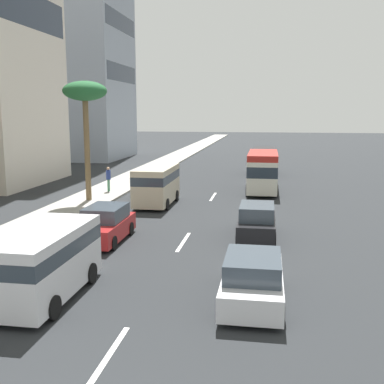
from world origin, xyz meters
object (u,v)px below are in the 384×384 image
Objects in this scene: car_lead at (257,222)px; minibus_third at (263,170)px; car_seventh at (105,225)px; pedestrian_near_lamp at (108,178)px; van_fifth at (157,183)px; van_sixth at (43,259)px; palm_tree at (85,96)px; van_fourth at (264,159)px; car_second at (253,279)px.

minibus_third reaches higher than car_lead.
pedestrian_near_lamp reaches higher than car_seventh.
pedestrian_near_lamp is (12.33, 4.15, 0.39)m from car_seventh.
van_fifth is at bearing 131.98° from minibus_third.
car_seventh is at bearing -177.18° from van_sixth.
van_sixth is at bearing 162.69° from minibus_third.
minibus_third reaches higher than car_seventh.
van_fourth is at bearing -35.74° from palm_tree.
van_fifth is at bearing 179.89° from van_sixth.
palm_tree is (-3.43, 0.18, 5.79)m from pedestrian_near_lamp.
car_second is at bearing 179.98° from minibus_third.
van_fifth reaches higher than car_seventh.
palm_tree is at bearing -163.38° from van_sixth.
car_second is 20.70m from minibus_third.
van_fourth is 1.30× the size of car_seventh.
van_fifth is 2.80× the size of pedestrian_near_lamp.
pedestrian_near_lamp is (10.64, 11.08, 0.38)m from car_lead.
car_lead is at bearing 43.04° from van_fifth.
car_seventh reaches higher than car_second.
car_second is 0.88× the size of van_fifth.
car_seventh is at bearing -2.37° from van_fifth.
car_seventh is at bearing 164.08° from van_fourth.
car_lead is 14.73m from palm_tree.
van_fourth is (23.03, -0.12, 0.67)m from car_lead.
van_sixth reaches higher than car_lead.
palm_tree reaches higher than van_fifth.
minibus_third is (13.02, -0.08, 0.85)m from car_lead.
car_seventh is at bearing -154.04° from palm_tree.
minibus_third reaches higher than pedestrian_near_lamp.
van_sixth is (-8.41, 6.60, 0.52)m from car_lead.
car_second is 21.44m from pedestrian_near_lamp.
car_second is 0.82× the size of van_fourth.
van_sixth is (-21.43, 6.68, -0.33)m from minibus_third.
van_fifth reaches higher than car_lead.
van_fourth reaches higher than pedestrian_near_lamp.
van_sixth is (-31.44, 6.72, -0.15)m from van_fourth.
minibus_third is at bearing -62.89° from palm_tree.
minibus_third is (20.68, -0.01, 0.89)m from car_second.
car_lead is 0.98× the size of car_second.
car_lead is 0.80× the size of van_fourth.
van_fourth is 1.07× the size of van_fifth.
van_fifth is 15.45m from van_sixth.
van_sixth reaches higher than pedestrian_near_lamp.
palm_tree is (-5.81, 11.34, 5.32)m from minibus_third.
van_fifth is at bearing -92.17° from palm_tree.
car_seventh is at bearing 87.78° from pedestrian_near_lamp.
minibus_third reaches higher than van_fifth.
car_seventh is (-8.72, 0.36, -0.64)m from van_fifth.
palm_tree is at bearing 117.11° from minibus_third.
car_second is 2.45× the size of pedestrian_near_lamp.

